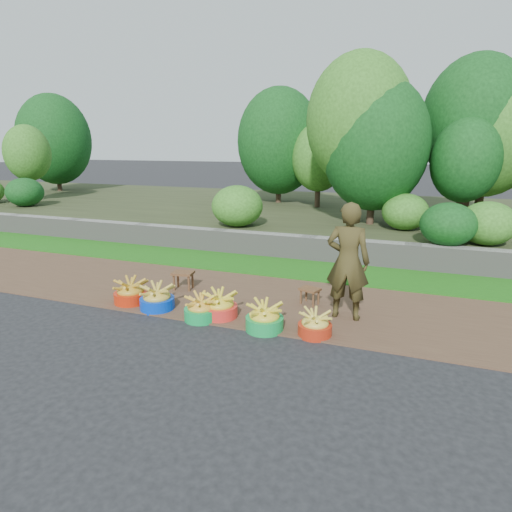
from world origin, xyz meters
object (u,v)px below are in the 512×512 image
at_px(stool_right, 310,291).
at_px(basin_f, 315,325).
at_px(basin_e, 265,318).
at_px(vendor_woman, 348,261).
at_px(basin_a, 131,293).
at_px(stool_left, 183,275).
at_px(basin_d, 220,306).
at_px(basin_b, 157,299).
at_px(basin_c, 201,309).

bearing_deg(stool_right, basin_f, -72.92).
relative_size(basin_e, vendor_woman, 0.31).
relative_size(basin_a, stool_left, 1.35).
xyz_separation_m(basin_e, stool_left, (-1.95, 1.12, 0.10)).
relative_size(basin_e, basin_f, 1.15).
height_order(basin_f, vendor_woman, vendor_woman).
height_order(basin_d, stool_right, basin_d).
distance_m(basin_f, stool_right, 1.16).
relative_size(basin_a, vendor_woman, 0.31).
bearing_deg(basin_d, basin_a, 178.67).
bearing_deg(stool_right, basin_d, -139.58).
distance_m(basin_e, stool_left, 2.25).
xyz_separation_m(basin_b, vendor_woman, (2.86, 0.68, 0.71)).
distance_m(basin_a, basin_c, 1.43).
relative_size(basin_c, basin_e, 0.94).
relative_size(basin_b, vendor_woman, 0.31).
relative_size(basin_d, basin_f, 1.16).
bearing_deg(basin_d, basin_e, -13.58).
bearing_deg(basin_a, basin_f, -2.97).
bearing_deg(basin_f, basin_d, 175.24).
xyz_separation_m(basin_a, basin_f, (3.14, -0.16, -0.03)).
bearing_deg(basin_a, basin_b, -8.84).
bearing_deg(basin_b, vendor_woman, 13.37).
distance_m(basin_c, stool_right, 1.80).
relative_size(basin_b, basin_d, 1.00).
distance_m(basin_c, basin_d, 0.28).
bearing_deg(basin_a, basin_c, -8.35).
bearing_deg(basin_c, stool_right, 39.84).
height_order(basin_c, basin_d, basin_d).
xyz_separation_m(basin_e, vendor_woman, (1.00, 0.82, 0.71)).
bearing_deg(basin_c, basin_e, -1.23).
xyz_separation_m(basin_d, basin_f, (1.50, -0.12, -0.03)).
bearing_deg(vendor_woman, basin_d, 20.43).
height_order(basin_e, vendor_woman, vendor_woman).
bearing_deg(vendor_woman, basin_c, 22.65).
distance_m(basin_c, vendor_woman, 2.29).
distance_m(basin_d, stool_left, 1.49).
bearing_deg(basin_a, basin_d, -1.33).
bearing_deg(basin_d, stool_left, 141.31).
bearing_deg(basin_b, basin_a, 171.16).
height_order(basin_d, vendor_woman, vendor_woman).
bearing_deg(basin_a, stool_right, 18.73).
distance_m(basin_a, vendor_woman, 3.55).
xyz_separation_m(basin_b, stool_left, (-0.09, 0.98, 0.10)).
relative_size(basin_a, basin_d, 1.00).
bearing_deg(vendor_woman, basin_f, 69.91).
height_order(basin_e, stool_right, basin_e).
bearing_deg(basin_e, basin_c, 178.77).
xyz_separation_m(basin_b, basin_c, (0.84, -0.12, -0.01)).
relative_size(basin_a, basin_f, 1.17).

